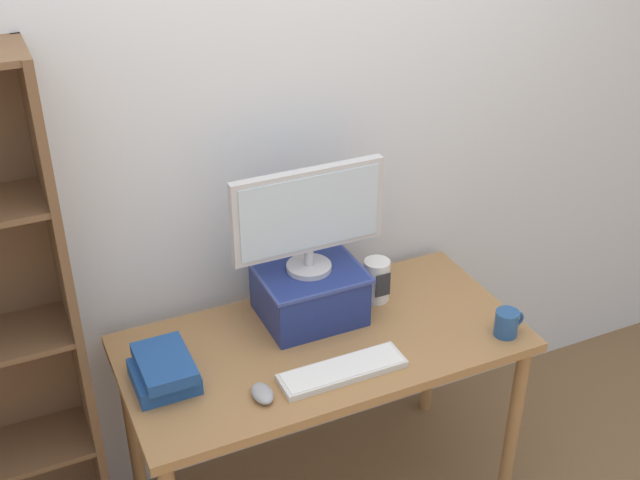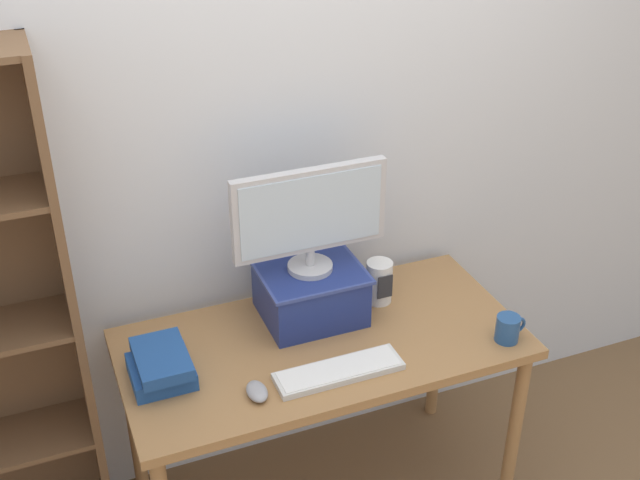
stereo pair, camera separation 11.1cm
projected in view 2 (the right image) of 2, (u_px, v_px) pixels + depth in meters
back_wall at (278, 156)px, 2.85m from camera, size 7.00×0.08×2.60m
desk at (322, 360)px, 2.81m from camera, size 1.39×0.68×0.78m
riser_box at (310, 291)px, 2.85m from camera, size 0.36×0.32×0.20m
computer_monitor at (310, 215)px, 2.69m from camera, size 0.55×0.16×0.38m
keyboard at (339, 371)px, 2.61m from camera, size 0.43×0.12×0.02m
computer_mouse at (257, 391)px, 2.51m from camera, size 0.06×0.10×0.04m
book_stack at (161, 366)px, 2.57m from camera, size 0.20×0.24×0.10m
coffee_mug at (508, 328)px, 2.75m from camera, size 0.11×0.08×0.09m
desk_speaker at (379, 282)px, 2.94m from camera, size 0.10×0.10×0.16m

